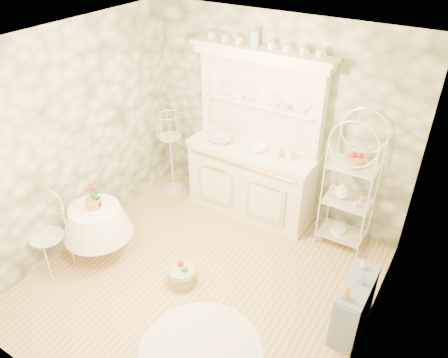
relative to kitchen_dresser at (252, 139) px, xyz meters
The scene contains 22 objects.
floor 1.91m from the kitchen_dresser, 82.50° to the right, with size 3.60×3.60×0.00m, color tan.
ceiling 2.18m from the kitchen_dresser, 82.50° to the right, with size 3.60×3.60×0.00m, color white.
wall_left 2.22m from the kitchen_dresser, 136.47° to the right, with size 3.60×3.60×0.00m, color beige.
wall_right 2.52m from the kitchen_dresser, 37.23° to the right, with size 3.60×3.60×0.00m, color beige.
wall_back 0.40m from the kitchen_dresser, 54.46° to the left, with size 3.60×3.60×0.00m, color beige.
wall_front 3.33m from the kitchen_dresser, 86.55° to the right, with size 3.60×3.60×0.00m, color beige.
kitchen_dresser is the anchor object (origin of this frame).
bakers_rack 1.35m from the kitchen_dresser, ahead, with size 0.58×0.42×1.88m, color white.
side_shelf 2.39m from the kitchen_dresser, 33.00° to the right, with size 0.25×0.67×0.57m, color gray.
round_table 2.25m from the kitchen_dresser, 122.11° to the right, with size 0.64×0.64×0.70m, color white.
cafe_chair 2.77m from the kitchen_dresser, 123.29° to the right, with size 0.43×0.43×0.95m, color white.
birdcage_stand 1.32m from the kitchen_dresser, behind, with size 0.36×0.36×1.53m, color white.
floor_basket 1.95m from the kitchen_dresser, 89.26° to the right, with size 0.32×0.32×0.21m, color tan.
lace_rug 2.67m from the kitchen_dresser, 72.47° to the right, with size 1.25×1.25×0.01m, color white.
bowl_floral 0.47m from the kitchen_dresser, behind, with size 0.33×0.33×0.08m, color white.
bowl_white 0.16m from the kitchen_dresser, 16.09° to the right, with size 0.24×0.24×0.08m, color white.
cup_left 0.58m from the kitchen_dresser, 152.88° to the left, with size 0.12×0.12×0.10m, color white.
cup_right 0.61m from the kitchen_dresser, 20.12° to the left, with size 0.09×0.09×0.08m, color white.
potted_geranium 2.09m from the kitchen_dresser, 121.60° to the right, with size 0.15×0.11×0.29m, color #3F7238.
bottle_amber 2.38m from the kitchen_dresser, 38.84° to the right, with size 0.07×0.07×0.18m, color #CE7E40.
bottle_blue 2.29m from the kitchen_dresser, 32.63° to the right, with size 0.05×0.05×0.12m, color #8CA6BB.
bottle_glass 2.15m from the kitchen_dresser, 28.20° to the right, with size 0.07×0.07×0.09m, color silver.
Camera 1 is at (2.15, -2.96, 3.76)m, focal length 35.00 mm.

